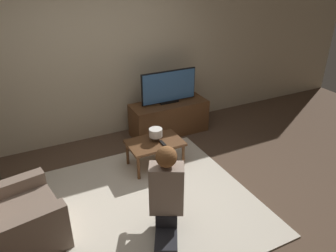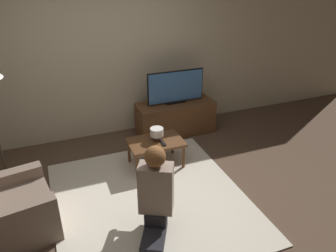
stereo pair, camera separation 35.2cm
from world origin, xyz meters
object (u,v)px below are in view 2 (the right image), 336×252
tv (176,87)px  person_kneeling (156,190)px  coffee_table (156,144)px  armchair (2,215)px  table_lamp (157,133)px

tv → person_kneeling: tv is taller
tv → coffee_table: tv is taller
armchair → table_lamp: 2.05m
armchair → person_kneeling: (1.47, -0.50, 0.25)m
coffee_table → armchair: armchair is taller
armchair → person_kneeling: bearing=-118.5°
person_kneeling → table_lamp: person_kneeling is taller
person_kneeling → table_lamp: bearing=-82.5°
tv → table_lamp: size_ratio=5.13×
coffee_table → person_kneeling: bearing=-109.2°
tv → person_kneeling: size_ratio=0.92×
armchair → person_kneeling: person_kneeling is taller
tv → coffee_table: size_ratio=1.26×
coffee_table → armchair: 2.00m
coffee_table → table_lamp: bearing=50.3°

